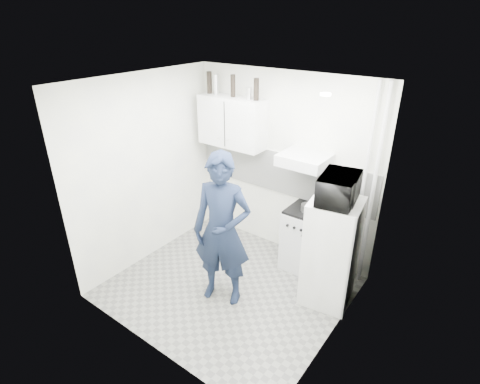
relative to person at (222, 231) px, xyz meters
The scene contains 22 objects.
floor 0.97m from the person, 105.11° to the left, with size 2.80×2.80×0.00m, color slate.
ceiling 1.66m from the person, 105.11° to the left, with size 2.80×2.80×0.00m, color white.
wall_back 1.46m from the person, 91.83° to the left, with size 2.80×2.80×0.00m, color white.
wall_left 1.50m from the person, behind, with size 2.60×2.60×0.00m, color white.
wall_right 1.41m from the person, ahead, with size 2.60×2.60×0.00m, color white.
person is the anchor object (origin of this frame).
stove 1.38m from the person, 65.93° to the left, with size 0.54×0.54×0.87m, color silver.
fridge 1.31m from the person, 34.73° to the left, with size 0.56×0.56×1.36m, color white.
stove_top 1.28m from the person, 65.93° to the left, with size 0.52×0.52×0.03m, color black.
saucepan 1.24m from the person, 65.20° to the left, with size 0.16×0.16×0.09m, color silver.
microwave 1.40m from the person, 34.73° to the left, with size 0.39×0.57×0.32m, color black.
bottle_a 2.22m from the person, 133.95° to the left, with size 0.07×0.07×0.30m, color black.
bottle_b 2.15m from the person, 131.06° to the left, with size 0.07×0.07×0.27m, color silver.
bottle_d 2.02m from the person, 122.07° to the left, with size 0.07×0.07×0.30m, color black.
canister_b 1.89m from the person, 112.44° to the left, with size 0.08×0.08×0.16m, color silver.
bottle_e 1.91m from the person, 107.73° to the left, with size 0.07×0.07×0.28m, color black.
upper_cabinet 1.73m from the person, 122.61° to the left, with size 1.00×0.35×0.70m, color white.
range_hood 1.38m from the person, 70.90° to the left, with size 0.60×0.50×0.14m, color silver.
backsplash 1.43m from the person, 91.85° to the left, with size 2.74×0.03×0.60m, color white.
pipe_a 1.87m from the person, 46.85° to the left, with size 0.05×0.05×2.60m, color silver.
pipe_b 1.79m from the person, 49.71° to the left, with size 0.04×0.04×2.60m, color silver.
ceiling_spot_fixture 1.91m from the person, 21.09° to the left, with size 0.10×0.10×0.02m, color white.
Camera 1 is at (2.42, -3.03, 3.23)m, focal length 28.00 mm.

